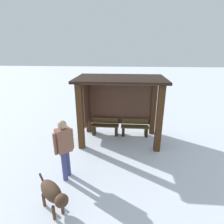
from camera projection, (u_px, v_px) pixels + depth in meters
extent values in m
plane|color=white|center=(119.00, 140.00, 7.41)|extent=(60.00, 60.00, 0.00)
cube|color=#462B15|center=(80.00, 117.00, 6.42)|extent=(0.21, 0.21, 2.47)
cube|color=#462B15|center=(159.00, 120.00, 6.22)|extent=(0.21, 0.21, 2.47)
cube|color=#462B15|center=(88.00, 105.00, 7.77)|extent=(0.21, 0.21, 2.47)
cube|color=#462B15|center=(153.00, 107.00, 7.57)|extent=(0.21, 0.21, 2.47)
cube|color=black|center=(120.00, 79.00, 6.56)|extent=(3.28, 1.92, 0.09)
cube|color=#533425|center=(120.00, 101.00, 7.59)|extent=(2.58, 0.08, 1.85)
cube|color=#462B15|center=(120.00, 122.00, 7.91)|extent=(2.58, 0.06, 0.08)
cube|color=#533425|center=(86.00, 103.00, 7.25)|extent=(0.08, 0.79, 1.85)
cube|color=brown|center=(105.00, 125.00, 7.70)|extent=(1.17, 0.36, 0.04)
cube|color=brown|center=(105.00, 120.00, 7.78)|extent=(1.11, 0.04, 0.20)
cube|color=black|center=(116.00, 131.00, 7.74)|extent=(0.12, 0.31, 0.42)
cube|color=black|center=(94.00, 130.00, 7.81)|extent=(0.12, 0.31, 0.42)
cube|color=#503E1D|center=(135.00, 127.00, 7.62)|extent=(1.17, 0.35, 0.04)
cube|color=#503E1D|center=(135.00, 121.00, 7.69)|extent=(1.11, 0.04, 0.20)
cube|color=black|center=(146.00, 132.00, 7.66)|extent=(0.12, 0.30, 0.40)
cube|color=black|center=(123.00, 131.00, 7.73)|extent=(0.12, 0.30, 0.40)
cube|color=#8F5B46|center=(64.00, 140.00, 4.86)|extent=(0.46, 0.45, 0.69)
sphere|color=tan|center=(62.00, 125.00, 4.71)|extent=(0.24, 0.24, 0.24)
cylinder|color=#3F467B|center=(64.00, 167.00, 5.02)|extent=(0.20, 0.20, 0.87)
cylinder|color=#3F467B|center=(68.00, 162.00, 5.23)|extent=(0.20, 0.20, 0.87)
cylinder|color=#8F5B46|center=(55.00, 144.00, 4.74)|extent=(0.13, 0.13, 0.62)
cylinder|color=#8F5B46|center=(72.00, 139.00, 5.02)|extent=(0.13, 0.13, 0.62)
ellipsoid|color=#4E3626|center=(51.00, 191.00, 4.03)|extent=(0.81, 0.77, 0.38)
sphere|color=#4E3626|center=(62.00, 201.00, 3.68)|extent=(0.28, 0.28, 0.28)
cylinder|color=#4E3626|center=(42.00, 179.00, 4.32)|extent=(0.22, 0.21, 0.23)
cylinder|color=#4E3626|center=(54.00, 213.00, 3.92)|extent=(0.07, 0.07, 0.36)
cylinder|color=#4E3626|center=(62.00, 207.00, 4.06)|extent=(0.07, 0.07, 0.36)
cylinder|color=#4E3626|center=(44.00, 200.00, 4.26)|extent=(0.07, 0.07, 0.36)
cylinder|color=#4E3626|center=(52.00, 195.00, 4.40)|extent=(0.07, 0.07, 0.36)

